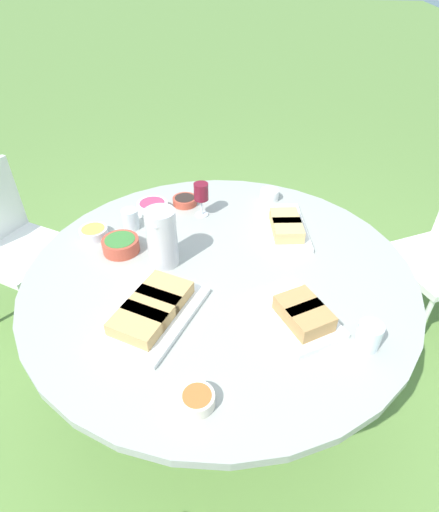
{
  "coord_description": "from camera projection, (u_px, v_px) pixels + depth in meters",
  "views": [
    {
      "loc": [
        1.19,
        0.19,
        1.76
      ],
      "look_at": [
        0.0,
        0.0,
        0.83
      ],
      "focal_mm": 28.0,
      "sensor_mm": 36.0,
      "label": 1
    }
  ],
  "objects": [
    {
      "name": "bowl_salad",
      "position": [
        121.0,
        244.0,
        1.63
      ],
      "size": [
        0.15,
        0.15,
        0.06
      ],
      "color": "#B74733",
      "rests_on": "dining_table"
    },
    {
      "name": "cup_water_near",
      "position": [
        369.0,
        336.0,
        1.23
      ],
      "size": [
        0.08,
        0.08,
        0.09
      ],
      "color": "silver",
      "rests_on": "dining_table"
    },
    {
      "name": "platter_charcuterie",
      "position": [
        285.0,
        226.0,
        1.74
      ],
      "size": [
        0.4,
        0.25,
        0.07
      ],
      "color": "white",
      "rests_on": "dining_table"
    },
    {
      "name": "ground_plane",
      "position": [
        220.0,
        385.0,
        2.03
      ],
      "size": [
        40.0,
        40.0,
        0.0
      ],
      "primitive_type": "plane",
      "color": "#668E42"
    },
    {
      "name": "dining_table",
      "position": [
        220.0,
        286.0,
        1.61
      ],
      "size": [
        1.5,
        1.5,
        0.77
      ],
      "color": "#4C4C51",
      "rests_on": "ground_plane"
    },
    {
      "name": "water_pitcher",
      "position": [
        162.0,
        237.0,
        1.51
      ],
      "size": [
        0.13,
        0.12,
        0.24
      ],
      "color": "silver",
      "rests_on": "dining_table"
    },
    {
      "name": "bowl_olives",
      "position": [
        185.0,
        200.0,
        1.93
      ],
      "size": [
        0.12,
        0.12,
        0.04
      ],
      "color": "#B74733",
      "rests_on": "dining_table"
    },
    {
      "name": "bowl_dip_cream",
      "position": [
        270.0,
        194.0,
        1.96
      ],
      "size": [
        0.09,
        0.09,
        0.05
      ],
      "color": "white",
      "rests_on": "dining_table"
    },
    {
      "name": "cup_water_far",
      "position": [
        131.0,
        219.0,
        1.75
      ],
      "size": [
        0.07,
        0.07,
        0.09
      ],
      "color": "silver",
      "rests_on": "dining_table"
    },
    {
      "name": "wine_glass",
      "position": [
        201.0,
        193.0,
        1.79
      ],
      "size": [
        0.07,
        0.07,
        0.16
      ],
      "color": "silver",
      "rests_on": "dining_table"
    },
    {
      "name": "bowl_dip_red",
      "position": [
        152.0,
        207.0,
        1.87
      ],
      "size": [
        0.14,
        0.14,
        0.05
      ],
      "color": "white",
      "rests_on": "dining_table"
    },
    {
      "name": "platter_sandwich_side",
      "position": [
        300.0,
        314.0,
        1.32
      ],
      "size": [
        0.37,
        0.34,
        0.08
      ],
      "color": "white",
      "rests_on": "dining_table"
    },
    {
      "name": "bowl_fries",
      "position": [
        94.0,
        232.0,
        1.71
      ],
      "size": [
        0.12,
        0.12,
        0.04
      ],
      "color": "silver",
      "rests_on": "dining_table"
    },
    {
      "name": "platter_bread_main",
      "position": [
        152.0,
        310.0,
        1.33
      ],
      "size": [
        0.43,
        0.34,
        0.07
      ],
      "color": "white",
      "rests_on": "dining_table"
    },
    {
      "name": "bowl_roasted_veg",
      "position": [
        197.0,
        399.0,
        1.08
      ],
      "size": [
        0.1,
        0.1,
        0.04
      ],
      "color": "beige",
      "rests_on": "dining_table"
    },
    {
      "name": "chair_near_right",
      "position": [
        7.0,
        238.0,
        2.15
      ],
      "size": [
        0.54,
        0.53,
        0.89
      ],
      "color": "white",
      "rests_on": "ground_plane"
    }
  ]
}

